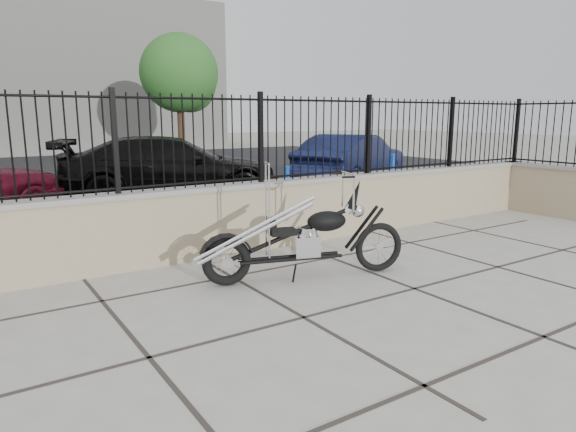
# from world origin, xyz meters

# --- Properties ---
(ground_plane) EXTENTS (90.00, 90.00, 0.00)m
(ground_plane) POSITION_xyz_m (0.00, 0.00, 0.00)
(ground_plane) COLOR #99968E
(ground_plane) RESTS_ON ground
(parking_lot) EXTENTS (30.00, 30.00, 0.00)m
(parking_lot) POSITION_xyz_m (0.00, 12.50, 0.00)
(parking_lot) COLOR black
(parking_lot) RESTS_ON ground
(retaining_wall) EXTENTS (14.00, 0.36, 0.96)m
(retaining_wall) POSITION_xyz_m (0.00, 2.50, 0.48)
(retaining_wall) COLOR gray
(retaining_wall) RESTS_ON ground_plane
(wall_return) EXTENTS (0.36, 2.50, 0.96)m
(wall_return) POSITION_xyz_m (6.85, 1.30, 0.48)
(wall_return) COLOR gray
(wall_return) RESTS_ON ground_plane
(iron_fence) EXTENTS (14.00, 0.08, 1.20)m
(iron_fence) POSITION_xyz_m (0.00, 2.50, 1.56)
(iron_fence) COLOR black
(iron_fence) RESTS_ON retaining_wall
(fence_return) EXTENTS (0.08, 2.30, 1.20)m
(fence_return) POSITION_xyz_m (6.85, 1.30, 1.56)
(fence_return) COLOR black
(fence_return) RESTS_ON wall_return
(background_building) EXTENTS (22.00, 6.00, 8.00)m
(background_building) POSITION_xyz_m (0.00, 26.50, 4.00)
(background_building) COLOR beige
(background_building) RESTS_ON ground_plane
(chopper_motorcycle) EXTENTS (2.36, 1.07, 1.40)m
(chopper_motorcycle) POSITION_xyz_m (0.66, 0.99, 0.70)
(chopper_motorcycle) COLOR black
(chopper_motorcycle) RESTS_ON ground_plane
(car_black) EXTENTS (5.28, 3.56, 1.42)m
(car_black) POSITION_xyz_m (1.51, 7.40, 0.71)
(car_black) COLOR black
(car_black) RESTS_ON parking_lot
(car_blue) EXTENTS (4.43, 3.09, 1.38)m
(car_blue) POSITION_xyz_m (6.37, 6.86, 0.69)
(car_blue) COLOR #10173C
(car_blue) RESTS_ON parking_lot
(bollard_b) EXTENTS (0.13, 0.13, 0.89)m
(bollard_b) POSITION_xyz_m (2.93, 4.76, 0.44)
(bollard_b) COLOR #0B2DAC
(bollard_b) RESTS_ON ground_plane
(bollard_c) EXTENTS (0.14, 0.14, 1.00)m
(bollard_c) POSITION_xyz_m (5.92, 4.88, 0.50)
(bollard_c) COLOR #0C2DBE
(bollard_c) RESTS_ON ground_plane
(tree_right) EXTENTS (3.09, 3.09, 5.21)m
(tree_right) POSITION_xyz_m (5.28, 16.23, 3.65)
(tree_right) COLOR #382619
(tree_right) RESTS_ON ground_plane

